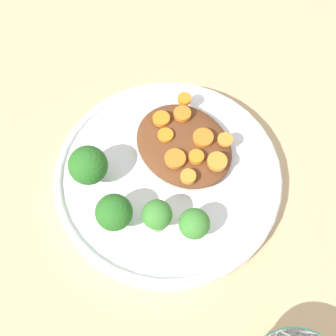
# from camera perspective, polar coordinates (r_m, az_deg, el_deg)

# --- Properties ---
(ground_plane) EXTENTS (4.00, 4.00, 0.00)m
(ground_plane) POSITION_cam_1_polar(r_m,az_deg,el_deg) (0.61, -0.00, -1.58)
(ground_plane) COLOR tan
(plate) EXTENTS (0.29, 0.29, 0.03)m
(plate) POSITION_cam_1_polar(r_m,az_deg,el_deg) (0.60, -0.00, -0.98)
(plate) COLOR white
(plate) RESTS_ON ground_plane
(stew_mound) EXTENTS (0.14, 0.11, 0.02)m
(stew_mound) POSITION_cam_1_polar(r_m,az_deg,el_deg) (0.60, 1.95, 2.85)
(stew_mound) COLOR brown
(stew_mound) RESTS_ON plate
(broccoli_floret_0) EXTENTS (0.04, 0.04, 0.06)m
(broccoli_floret_0) POSITION_cam_1_polar(r_m,az_deg,el_deg) (0.54, -6.59, -5.43)
(broccoli_floret_0) COLOR #7FA85B
(broccoli_floret_0) RESTS_ON plate
(broccoli_floret_1) EXTENTS (0.04, 0.04, 0.05)m
(broccoli_floret_1) POSITION_cam_1_polar(r_m,az_deg,el_deg) (0.54, -1.35, -5.82)
(broccoli_floret_1) COLOR #7FA85B
(broccoli_floret_1) RESTS_ON plate
(broccoli_floret_2) EXTENTS (0.05, 0.05, 0.06)m
(broccoli_floret_2) POSITION_cam_1_polar(r_m,az_deg,el_deg) (0.56, -9.71, 0.30)
(broccoli_floret_2) COLOR #7FA85B
(broccoli_floret_2) RESTS_ON plate
(broccoli_floret_3) EXTENTS (0.04, 0.04, 0.05)m
(broccoli_floret_3) POSITION_cam_1_polar(r_m,az_deg,el_deg) (0.54, 3.21, -6.87)
(broccoli_floret_3) COLOR #759E51
(broccoli_floret_3) RESTS_ON plate
(carrot_slice_0) EXTENTS (0.03, 0.03, 0.01)m
(carrot_slice_0) POSITION_cam_1_polar(r_m,az_deg,el_deg) (0.57, 0.93, 1.08)
(carrot_slice_0) COLOR orange
(carrot_slice_0) RESTS_ON stew_mound
(carrot_slice_1) EXTENTS (0.02, 0.02, 0.01)m
(carrot_slice_1) POSITION_cam_1_polar(r_m,az_deg,el_deg) (0.61, 1.76, 6.61)
(carrot_slice_1) COLOR orange
(carrot_slice_1) RESTS_ON stew_mound
(carrot_slice_2) EXTENTS (0.03, 0.03, 0.01)m
(carrot_slice_2) POSITION_cam_1_polar(r_m,az_deg,el_deg) (0.59, 4.30, 3.71)
(carrot_slice_2) COLOR orange
(carrot_slice_2) RESTS_ON stew_mound
(carrot_slice_3) EXTENTS (0.02, 0.02, 0.01)m
(carrot_slice_3) POSITION_cam_1_polar(r_m,az_deg,el_deg) (0.60, -0.82, 6.01)
(carrot_slice_3) COLOR orange
(carrot_slice_3) RESTS_ON stew_mound
(carrot_slice_4) EXTENTS (0.02, 0.02, 0.00)m
(carrot_slice_4) POSITION_cam_1_polar(r_m,az_deg,el_deg) (0.59, -0.31, 4.02)
(carrot_slice_4) COLOR orange
(carrot_slice_4) RESTS_ON stew_mound
(carrot_slice_5) EXTENTS (0.02, 0.02, 0.01)m
(carrot_slice_5) POSITION_cam_1_polar(r_m,az_deg,el_deg) (0.58, 6.01, 0.79)
(carrot_slice_5) COLOR orange
(carrot_slice_5) RESTS_ON stew_mound
(carrot_slice_6) EXTENTS (0.02, 0.02, 0.01)m
(carrot_slice_6) POSITION_cam_1_polar(r_m,az_deg,el_deg) (0.56, 2.48, -1.04)
(carrot_slice_6) COLOR orange
(carrot_slice_6) RESTS_ON stew_mound
(carrot_slice_7) EXTENTS (0.02, 0.02, 0.01)m
(carrot_slice_7) POSITION_cam_1_polar(r_m,az_deg,el_deg) (0.58, 3.47, 1.35)
(carrot_slice_7) COLOR orange
(carrot_slice_7) RESTS_ON stew_mound
(carrot_slice_8) EXTENTS (0.02, 0.02, 0.00)m
(carrot_slice_8) POSITION_cam_1_polar(r_m,az_deg,el_deg) (0.59, 6.99, 3.45)
(carrot_slice_8) COLOR orange
(carrot_slice_8) RESTS_ON stew_mound
(carrot_slice_9) EXTENTS (0.02, 0.02, 0.01)m
(carrot_slice_9) POSITION_cam_1_polar(r_m,az_deg,el_deg) (0.62, 2.01, 8.41)
(carrot_slice_9) COLOR orange
(carrot_slice_9) RESTS_ON stew_mound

